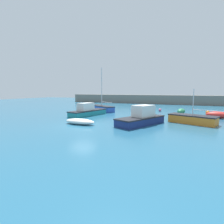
% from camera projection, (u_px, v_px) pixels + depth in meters
% --- Properties ---
extents(ground_plane, '(120.00, 120.00, 0.20)m').
position_uv_depth(ground_plane, '(83.00, 126.00, 18.28)').
color(ground_plane, '#235B7A').
extents(harbor_breakwater, '(46.63, 3.33, 2.40)m').
position_uv_depth(harbor_breakwater, '(148.00, 99.00, 48.98)').
color(harbor_breakwater, slate).
rests_on(harbor_breakwater, ground_plane).
extents(motorboat_with_cabin, '(4.38, 6.27, 2.05)m').
position_uv_depth(motorboat_with_cabin, '(141.00, 118.00, 18.45)').
color(motorboat_with_cabin, navy).
rests_on(motorboat_with_cabin, ground_plane).
extents(motorboat_grey_hull, '(3.18, 6.52, 1.86)m').
position_uv_depth(motorboat_grey_hull, '(87.00, 111.00, 25.11)').
color(motorboat_grey_hull, teal).
rests_on(motorboat_grey_hull, ground_plane).
extents(sailboat_short_mast, '(5.41, 3.40, 3.77)m').
position_uv_depth(sailboat_short_mast, '(192.00, 119.00, 19.08)').
color(sailboat_short_mast, orange).
rests_on(sailboat_short_mast, ground_plane).
extents(rowboat_white_midwater, '(3.48, 1.25, 0.61)m').
position_uv_depth(rowboat_white_midwater, '(80.00, 122.00, 18.60)').
color(rowboat_white_midwater, white).
rests_on(rowboat_white_midwater, ground_plane).
extents(sailboat_tall_mast, '(5.95, 4.61, 7.53)m').
position_uv_depth(sailboat_tall_mast, '(102.00, 108.00, 30.86)').
color(sailboat_tall_mast, '#2D56B7').
rests_on(sailboat_tall_mast, ground_plane).
extents(rowboat_blue_near, '(2.83, 1.66, 0.89)m').
position_uv_depth(rowboat_blue_near, '(217.00, 115.00, 22.69)').
color(rowboat_blue_near, red).
rests_on(rowboat_blue_near, ground_plane).
extents(dinghy_near_pier, '(2.10, 2.61, 0.59)m').
position_uv_depth(dinghy_near_pier, '(85.00, 106.00, 38.68)').
color(dinghy_near_pier, gray).
rests_on(dinghy_near_pier, ground_plane).
extents(fishing_dinghy_green, '(1.45, 2.44, 0.86)m').
position_uv_depth(fishing_dinghy_green, '(181.00, 111.00, 26.85)').
color(fishing_dinghy_green, '#287A4C').
rests_on(fishing_dinghy_green, ground_plane).
extents(mooring_buoy_pink, '(0.49, 0.49, 0.49)m').
position_uv_depth(mooring_buoy_pink, '(160.00, 110.00, 30.29)').
color(mooring_buoy_pink, '#EA668C').
rests_on(mooring_buoy_pink, ground_plane).
extents(mooring_buoy_orange, '(0.59, 0.59, 0.59)m').
position_uv_depth(mooring_buoy_orange, '(208.00, 113.00, 26.07)').
color(mooring_buoy_orange, orange).
rests_on(mooring_buoy_orange, ground_plane).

